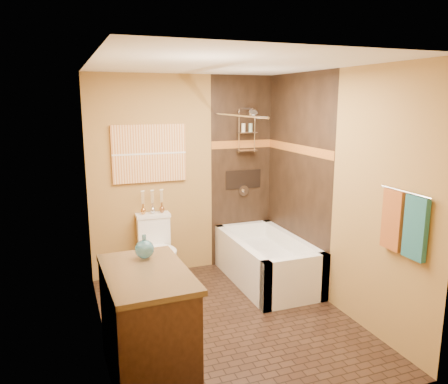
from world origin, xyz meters
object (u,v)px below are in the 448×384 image
sunset_painting (149,154)px  bathtub (266,264)px  vanity (147,325)px  toilet (157,249)px

sunset_painting → bathtub: sunset_painting is taller
bathtub → vanity: size_ratio=1.44×
vanity → toilet: bearing=73.7°
sunset_painting → toilet: (0.00, -0.27, -1.14)m
bathtub → vanity: vanity is taller
sunset_painting → bathtub: size_ratio=0.60×
sunset_painting → bathtub: (1.25, -0.73, -1.33)m
bathtub → vanity: 2.22m
bathtub → sunset_painting: bearing=149.9°
sunset_painting → bathtub: bearing=-30.1°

